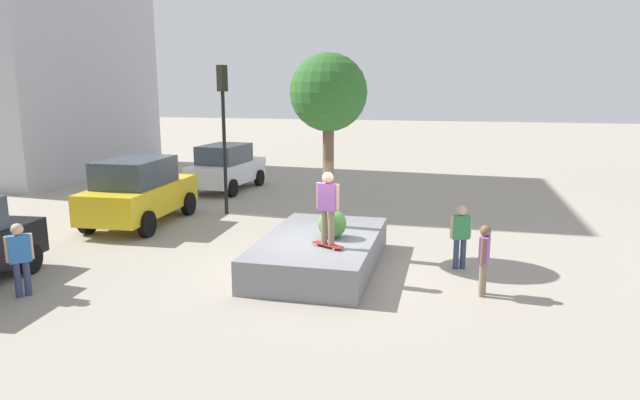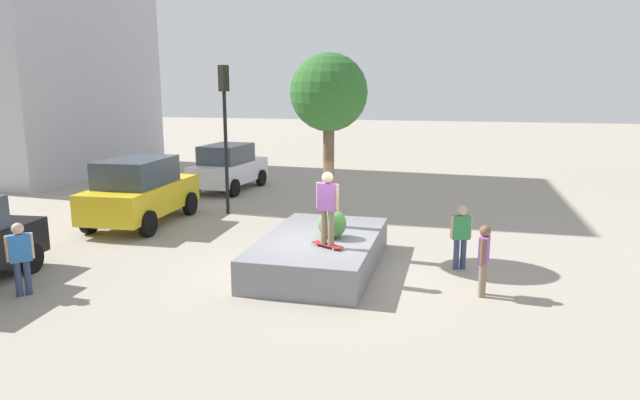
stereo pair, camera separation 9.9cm
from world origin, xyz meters
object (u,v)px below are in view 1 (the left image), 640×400
at_px(planter_ledge, 320,252).
at_px(police_car, 226,167).
at_px(skateboard, 328,245).
at_px(passerby_with_bag, 20,255).
at_px(plaza_tree, 328,95).
at_px(taxi_cab, 139,191).
at_px(bystander_watching, 484,255).
at_px(pedestrian_crossing, 461,232).
at_px(skateboarder, 328,203).
at_px(traffic_light_corner, 223,115).

xyz_separation_m(planter_ledge, police_car, (9.07, 6.21, 0.60)).
bearing_deg(skateboard, passerby_with_bag, 112.50).
distance_m(police_car, passerby_with_bag, 12.40).
height_order(planter_ledge, skateboard, skateboard).
distance_m(planter_ledge, plaza_tree, 3.87).
height_order(taxi_cab, bystander_watching, taxi_cab).
bearing_deg(skateboard, plaza_tree, 12.38).
bearing_deg(passerby_with_bag, planter_ledge, -59.29).
bearing_deg(police_car, bystander_watching, -135.39).
bearing_deg(planter_ledge, pedestrian_crossing, -78.42).
distance_m(police_car, bystander_watching, 14.17).
relative_size(taxi_cab, pedestrian_crossing, 2.96).
xyz_separation_m(skateboarder, passerby_with_bag, (-2.47, 5.95, -0.88)).
xyz_separation_m(plaza_tree, skateboarder, (-1.93, -0.42, -2.32)).
relative_size(skateboarder, traffic_light_corner, 0.33).
xyz_separation_m(police_car, bystander_watching, (-10.09, -9.95, -0.10)).
distance_m(skateboard, police_car, 11.91).
bearing_deg(pedestrian_crossing, planter_ledge, 101.58).
xyz_separation_m(skateboard, taxi_cab, (3.73, 6.93, 0.25)).
distance_m(skateboard, passerby_with_bag, 6.44).
bearing_deg(plaza_tree, pedestrian_crossing, -97.08).
bearing_deg(police_car, planter_ledge, -145.63).
distance_m(planter_ledge, skateboarder, 1.68).
bearing_deg(bystander_watching, passerby_with_bag, 103.85).
height_order(planter_ledge, police_car, police_car).
distance_m(planter_ledge, traffic_light_corner, 7.28).
height_order(passerby_with_bag, bystander_watching, passerby_with_bag).
xyz_separation_m(planter_ledge, traffic_light_corner, (4.89, 4.49, 2.99)).
height_order(plaza_tree, skateboarder, plaza_tree).
bearing_deg(skateboarder, traffic_light_corner, 40.29).
distance_m(skateboard, taxi_cab, 7.87).
bearing_deg(traffic_light_corner, taxi_cab, 134.26).
xyz_separation_m(plaza_tree, police_car, (7.99, 6.16, -3.12)).
bearing_deg(bystander_watching, plaza_tree, 61.00).
relative_size(skateboard, pedestrian_crossing, 0.52).
relative_size(plaza_tree, skateboarder, 2.66).
bearing_deg(police_car, passerby_with_bag, -177.07).
bearing_deg(taxi_cab, planter_ledge, -113.76).
height_order(plaza_tree, pedestrian_crossing, plaza_tree).
height_order(planter_ledge, plaza_tree, plaza_tree).
bearing_deg(skateboard, police_car, 33.59).
height_order(planter_ledge, bystander_watching, bystander_watching).
relative_size(skateboarder, pedestrian_crossing, 1.05).
bearing_deg(skateboarder, bystander_watching, -92.89).
distance_m(plaza_tree, pedestrian_crossing, 4.63).
height_order(skateboarder, passerby_with_bag, skateboarder).
relative_size(plaza_tree, bystander_watching, 2.88).
bearing_deg(planter_ledge, taxi_cab, 66.24).
bearing_deg(pedestrian_crossing, traffic_light_corner, 61.47).
bearing_deg(planter_ledge, plaza_tree, 2.32).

